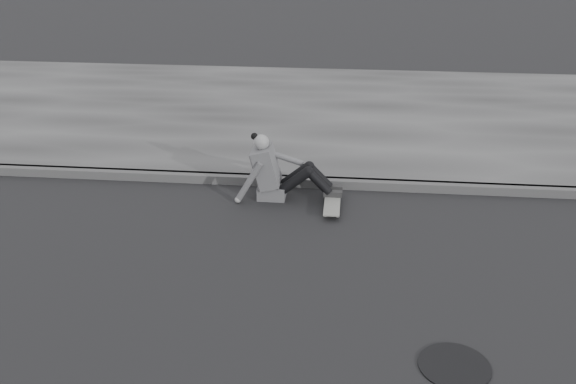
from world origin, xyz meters
name	(u,v)px	position (x,y,z in m)	size (l,w,h in m)	color
ground	(318,293)	(0.00, 0.00, 0.00)	(80.00, 80.00, 0.00)	black
curb	(329,183)	(0.00, 2.58, 0.06)	(24.00, 0.16, 0.12)	#434343
sidewalk	(336,114)	(0.00, 5.60, 0.06)	(24.00, 6.00, 0.12)	#3B3B3B
manhole	(454,366)	(1.21, -0.98, 0.01)	(0.61, 0.61, 0.01)	black
skateboard	(332,203)	(0.07, 1.94, 0.07)	(0.20, 0.78, 0.09)	gray
seated_woman	(277,172)	(-0.67, 2.19, 0.36)	(1.38, 0.46, 0.88)	#515153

